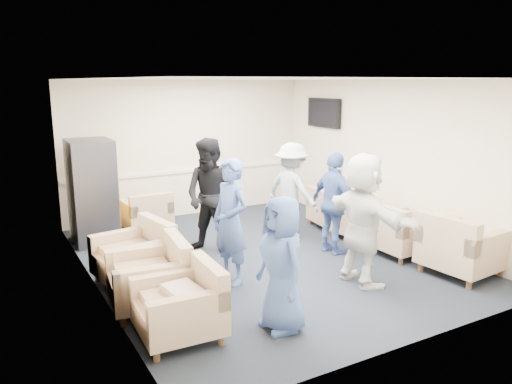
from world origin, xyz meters
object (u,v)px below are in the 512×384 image
armchair_left_mid (153,279)px  vending_machine (92,191)px  armchair_left_far (137,257)px  armchair_right_near (459,249)px  person_back_right (292,190)px  armchair_right_midnear (399,233)px  person_mid_right (334,203)px  person_mid_left (230,222)px  armchair_right_midfar (355,220)px  armchair_corner (147,215)px  armchair_left_near (184,307)px  person_back_left (211,197)px  armchair_right_far (332,211)px  person_front_left (282,264)px  person_front_right (363,219)px

armchair_left_mid → vending_machine: bearing=-171.9°
armchair_left_far → armchair_right_near: 4.45m
person_back_right → armchair_right_near: bearing=-174.4°
armchair_right_midnear → person_back_right: (-0.95, 1.61, 0.48)m
armchair_right_midnear → person_mid_right: (-0.85, 0.56, 0.46)m
person_mid_left → armchair_left_far: bearing=-132.1°
armchair_right_midnear → person_back_right: person_back_right is taller
armchair_right_midfar → armchair_corner: bearing=46.0°
armchair_left_mid → person_mid_right: person_mid_right is taller
armchair_left_near → armchair_right_midfar: 4.26m
armchair_left_near → armchair_left_far: (-0.00, 1.70, 0.02)m
armchair_left_near → vending_machine: size_ratio=0.51×
person_back_left → person_mid_left: bearing=-50.9°
armchair_left_near → armchair_left_mid: size_ratio=0.89×
armchair_right_near → armchair_right_midfar: 2.05m
armchair_right_far → person_front_left: bearing=142.1°
armchair_right_far → person_front_left: person_front_left is taller
armchair_left_near → person_back_left: bearing=151.8°
armchair_left_mid → person_back_right: person_back_right is taller
vending_machine → person_back_right: 3.36m
armchair_corner → person_front_right: person_front_right is taller
person_mid_left → armchair_right_midfar: bearing=91.3°
vending_machine → armchair_left_far: bearing=-86.6°
person_mid_left → person_mid_right: person_mid_left is taller
person_back_left → person_back_right: size_ratio=1.10×
vending_machine → person_front_left: vending_machine is taller
armchair_left_near → person_mid_left: person_mid_left is taller
armchair_left_near → person_back_left: person_back_left is taller
armchair_right_midfar → person_back_left: 2.61m
armchair_left_near → person_front_right: bearing=97.2°
person_front_left → armchair_left_far: bearing=-153.4°
armchair_right_far → person_back_left: person_back_left is taller
armchair_left_near → armchair_left_far: bearing=-177.2°
armchair_right_near → armchair_right_midnear: armchair_right_near is taller
person_back_right → armchair_left_far: bearing=87.3°
armchair_right_midnear → armchair_corner: bearing=44.3°
armchair_right_near → person_mid_left: (-2.90, 1.33, 0.47)m
person_front_left → person_back_right: size_ratio=0.91×
armchair_left_near → person_front_left: 1.13m
armchair_right_far → person_back_right: size_ratio=0.53×
armchair_right_midfar → person_front_left: (-2.87, -2.15, 0.44)m
armchair_right_midfar → armchair_corner: size_ratio=1.11×
armchair_left_mid → armchair_right_near: 4.20m
armchair_left_near → armchair_corner: (0.82, 3.91, -0.02)m
armchair_right_near → person_mid_left: person_mid_left is taller
person_back_right → person_back_left: bearing=78.0°
person_back_right → person_front_right: person_front_right is taller
person_mid_left → armchair_left_near: bearing=-58.4°
person_mid_right → armchair_right_midfar: bearing=-66.2°
person_mid_left → person_mid_right: (1.94, 0.27, -0.04)m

